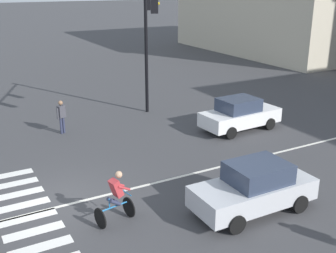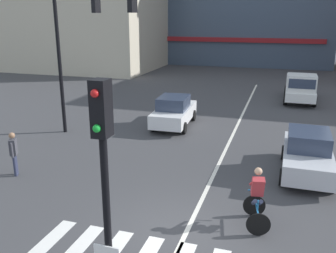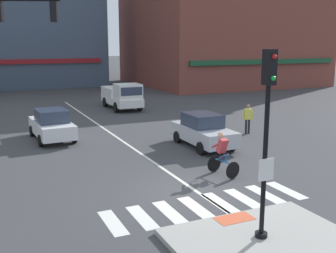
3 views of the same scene
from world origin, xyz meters
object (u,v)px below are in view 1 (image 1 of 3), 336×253
at_px(traffic_light_mast, 148,30).
at_px(pedestrian_at_curb_left, 61,114).
at_px(cyclist, 116,197).
at_px(car_silver_eastbound_mid, 254,188).
at_px(car_white_westbound_far, 240,114).

bearing_deg(traffic_light_mast, pedestrian_at_curb_left, -93.23).
bearing_deg(pedestrian_at_curb_left, cyclist, -4.94).
relative_size(car_silver_eastbound_mid, cyclist, 2.45).
bearing_deg(traffic_light_mast, car_silver_eastbound_mid, -7.08).
height_order(traffic_light_mast, cyclist, traffic_light_mast).
relative_size(car_white_westbound_far, pedestrian_at_curb_left, 2.50).
relative_size(traffic_light_mast, pedestrian_at_curb_left, 4.16).
xyz_separation_m(car_silver_eastbound_mid, cyclist, (-1.51, -4.18, 0.06)).
xyz_separation_m(car_silver_eastbound_mid, car_white_westbound_far, (-6.56, 4.56, 0.00)).
bearing_deg(cyclist, car_white_westbound_far, 120.02).
bearing_deg(cyclist, car_silver_eastbound_mid, 70.14).
xyz_separation_m(traffic_light_mast, cyclist, (8.56, -5.43, -3.95)).
bearing_deg(car_silver_eastbound_mid, traffic_light_mast, 172.92).
distance_m(traffic_light_mast, pedestrian_at_curb_left, 6.04).
bearing_deg(car_white_westbound_far, traffic_light_mast, -136.61).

